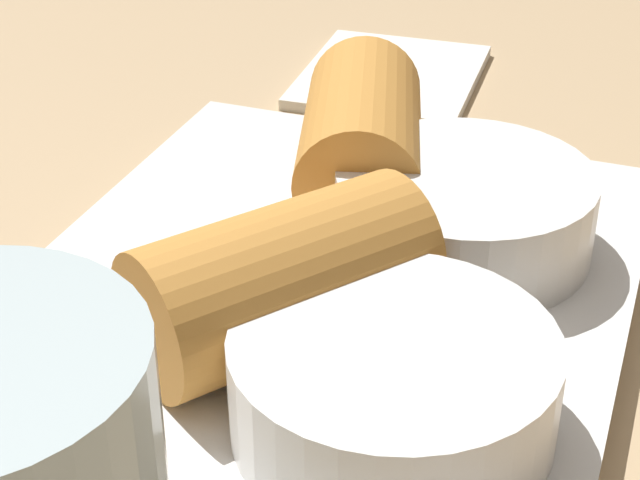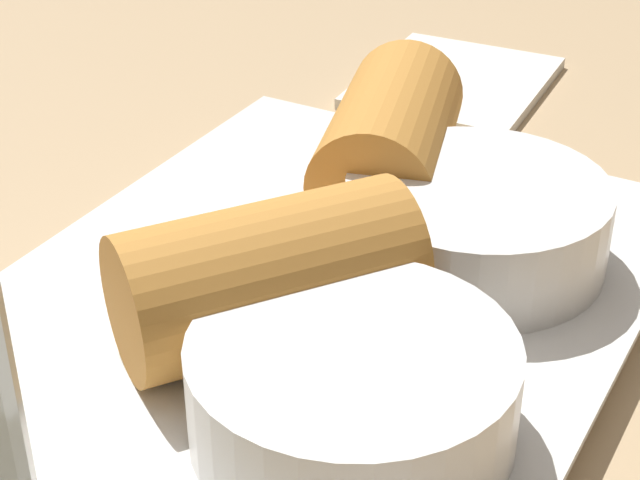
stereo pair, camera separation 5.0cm
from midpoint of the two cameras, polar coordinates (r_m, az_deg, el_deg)
name	(u,v)px [view 1 (the left image)]	position (r cm, az deg, el deg)	size (l,w,h in cm)	color
table_surface	(403,328)	(41.01, 0.99, -4.86)	(180.00, 140.00, 2.00)	tan
serving_plate	(320,303)	(39.34, -3.64, -3.54)	(27.45, 21.80, 1.50)	white
roll_front_left	(295,276)	(35.04, -5.43, -2.10)	(10.85, 9.75, 4.96)	#C68438
roll_front_right	(362,129)	(44.68, -0.95, 5.81)	(10.99, 7.53, 4.96)	#C68438
dipping_bowl_near	(464,208)	(40.29, 4.21, 1.59)	(9.80, 9.80, 3.28)	white
dipping_bowl_far	(393,381)	(31.59, -0.61, -7.74)	(9.80, 9.80, 3.28)	white
napkin	(391,77)	(59.53, 1.37, 8.64)	(11.45, 9.90, 0.60)	silver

